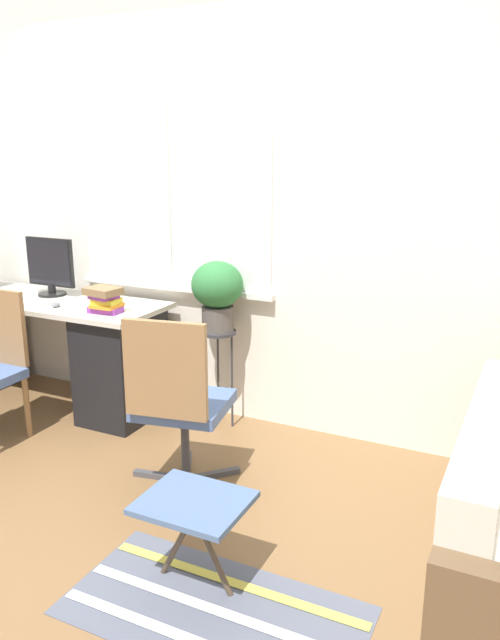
{
  "coord_description": "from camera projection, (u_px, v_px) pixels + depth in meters",
  "views": [
    {
      "loc": [
        2.01,
        -2.75,
        1.7
      ],
      "look_at": [
        0.6,
        0.15,
        0.82
      ],
      "focal_mm": 35.0,
      "sensor_mm": 36.0,
      "label": 1
    }
  ],
  "objects": [
    {
      "name": "potted_plant",
      "position": [
        217.0,
        290.0,
        3.77
      ],
      "size": [
        0.32,
        0.32,
        0.43
      ],
      "color": "#514C47",
      "rests_on": "plant_stand"
    },
    {
      "name": "mouse",
      "position": [
        56.0,
        305.0,
        3.93
      ],
      "size": [
        0.04,
        0.06,
        0.03
      ],
      "color": "slate",
      "rests_on": "desk"
    },
    {
      "name": "wall_back_with_window",
      "position": [
        200.0,
        207.0,
        3.91
      ],
      "size": [
        9.0,
        0.12,
        2.7
      ],
      "color": "white",
      "rests_on": "ground_plane"
    },
    {
      "name": "monitor",
      "position": [
        50.0,
        267.0,
        4.22
      ],
      "size": [
        0.39,
        0.19,
        0.39
      ],
      "color": "black",
      "rests_on": "desk"
    },
    {
      "name": "floor_rug_striped",
      "position": [
        214.0,
        610.0,
        2.37
      ],
      "size": [
        1.15,
        0.59,
        0.01
      ],
      "color": "#565B6B",
      "rests_on": "ground_plane"
    },
    {
      "name": "office_chair_swivel",
      "position": [
        178.0,
        402.0,
        3.09
      ],
      "size": [
        0.57,
        0.57,
        0.94
      ],
      "rotation": [
        0.0,
        0.0,
        3.33
      ],
      "color": "#47474C",
      "rests_on": "ground_plane"
    },
    {
      "name": "ground_plane",
      "position": [
        148.0,
        447.0,
        3.68
      ],
      "size": [
        14.0,
        14.0,
        0.0
      ],
      "primitive_type": "plane",
      "color": "brown"
    },
    {
      "name": "keyboard",
      "position": [
        22.0,
        301.0,
        4.05
      ],
      "size": [
        0.42,
        0.14,
        0.02
      ],
      "color": "silver",
      "rests_on": "desk"
    },
    {
      "name": "plant_stand",
      "position": [
        218.0,
        344.0,
        3.86
      ],
      "size": [
        0.23,
        0.23,
        0.62
      ],
      "color": "#333338",
      "rests_on": "ground_plane"
    },
    {
      "name": "folding_stool",
      "position": [
        194.0,
        508.0,
        2.43
      ],
      "size": [
        0.41,
        0.35,
        0.39
      ],
      "color": "slate",
      "rests_on": "ground_plane"
    },
    {
      "name": "book_stack",
      "position": [
        105.0,
        299.0,
        3.78
      ],
      "size": [
        0.22,
        0.19,
        0.16
      ],
      "color": "purple",
      "rests_on": "desk"
    },
    {
      "name": "desk",
      "position": [
        44.0,
        347.0,
        4.27
      ],
      "size": [
        1.78,
        0.6,
        0.74
      ],
      "color": "beige",
      "rests_on": "ground_plane"
    }
  ]
}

